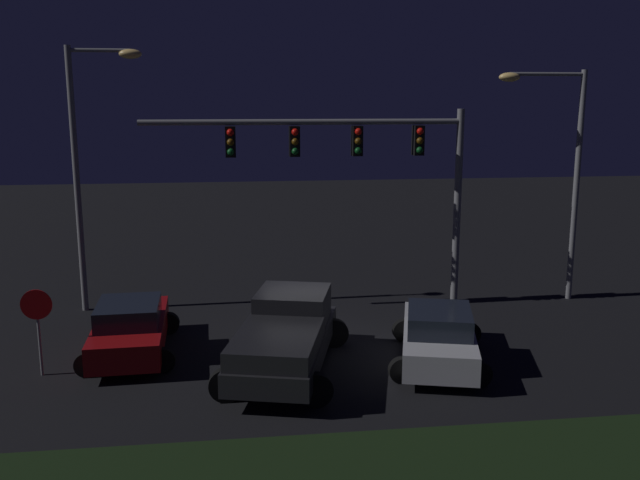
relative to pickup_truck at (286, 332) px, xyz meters
The scene contains 8 objects.
ground_plane 2.11m from the pickup_truck, 66.49° to the left, with size 80.00×80.00×0.00m, color black.
pickup_truck is the anchor object (origin of this frame).
car_sedan 4.41m from the pickup_truck, 158.75° to the left, with size 2.59×4.46×1.51m.
car_sedan_far 3.98m from the pickup_truck, ahead, with size 3.20×4.72×1.51m.
traffic_signal_gantry 7.07m from the pickup_truck, 61.74° to the left, with size 10.32×0.56×6.50m.
street_lamp_left 9.27m from the pickup_truck, 133.97° to the left, with size 2.31×0.44×8.42m.
street_lamp_right 11.60m from the pickup_truck, 28.26° to the left, with size 3.01×0.44×7.75m.
stop_sign 6.17m from the pickup_truck, behind, with size 0.76×0.08×2.23m.
Camera 1 is at (-2.05, -18.44, 6.79)m, focal length 38.86 mm.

